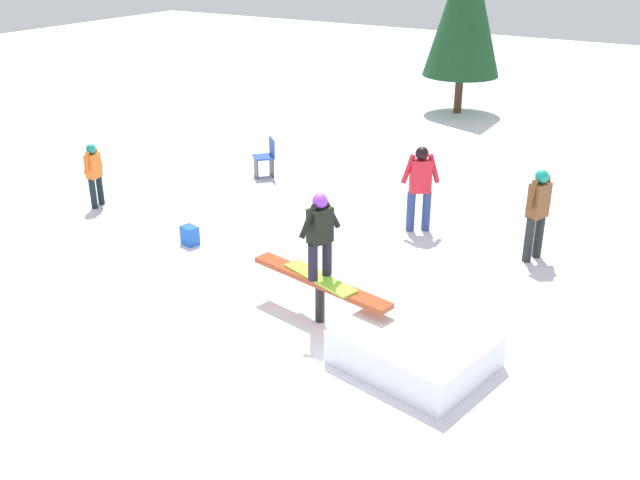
% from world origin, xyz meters
% --- Properties ---
extents(ground_plane, '(60.00, 60.00, 0.00)m').
position_xyz_m(ground_plane, '(0.00, 0.00, 0.00)').
color(ground_plane, white).
extents(rail_feature, '(2.42, 0.74, 0.68)m').
position_xyz_m(rail_feature, '(0.00, 0.00, 0.58)').
color(rail_feature, black).
rests_on(rail_feature, ground).
extents(snow_kicker_ramp, '(2.05, 1.82, 0.47)m').
position_xyz_m(snow_kicker_ramp, '(-1.62, 0.32, 0.24)').
color(snow_kicker_ramp, white).
rests_on(snow_kicker_ramp, ground).
extents(main_rider_on_rail, '(1.33, 0.71, 1.28)m').
position_xyz_m(main_rider_on_rail, '(0.00, 0.00, 1.31)').
color(main_rider_on_rail, '#98E139').
rests_on(main_rider_on_rail, rail_feature).
extents(bystander_red, '(0.64, 0.49, 1.62)m').
position_xyz_m(bystander_red, '(0.18, -3.82, 0.91)').
color(bystander_red, navy).
rests_on(bystander_red, ground).
extents(bystander_orange, '(0.25, 0.60, 1.30)m').
position_xyz_m(bystander_orange, '(6.26, -1.59, 0.73)').
color(bystander_orange, black).
rests_on(bystander_orange, ground).
extents(bystander_brown, '(0.33, 0.64, 1.60)m').
position_xyz_m(bystander_brown, '(-2.01, -3.68, 0.90)').
color(bystander_brown, '#24292B').
rests_on(bystander_brown, ground).
extents(folding_chair, '(0.62, 0.62, 0.88)m').
position_xyz_m(folding_chair, '(4.43, -4.92, 0.41)').
color(folding_chair, '#3F3F44').
rests_on(folding_chair, ground).
extents(backpack_on_snow, '(0.34, 0.28, 0.34)m').
position_xyz_m(backpack_on_snow, '(3.40, -1.11, 0.17)').
color(backpack_on_snow, blue).
rests_on(backpack_on_snow, ground).
extents(pine_tree_near, '(2.26, 2.26, 5.14)m').
position_xyz_m(pine_tree_near, '(2.94, -12.91, 3.13)').
color(pine_tree_near, '#4C331E').
rests_on(pine_tree_near, ground).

